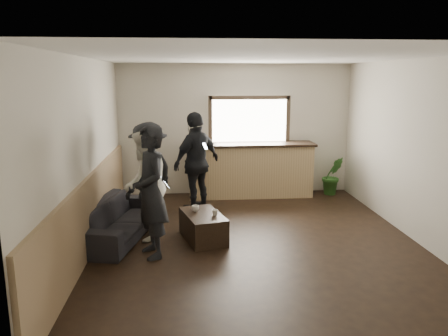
{
  "coord_description": "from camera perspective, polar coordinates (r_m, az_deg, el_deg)",
  "views": [
    {
      "loc": [
        -1.02,
        -6.37,
        2.52
      ],
      "look_at": [
        -0.46,
        0.4,
        1.1
      ],
      "focal_mm": 35.0,
      "sensor_mm": 36.0,
      "label": 1
    }
  ],
  "objects": [
    {
      "name": "ground",
      "position": [
        6.93,
        4.09,
        -9.55
      ],
      "size": [
        5.0,
        6.0,
        0.01
      ],
      "primitive_type": "cube",
      "color": "black"
    },
    {
      "name": "room_shell",
      "position": [
        6.46,
        -2.19,
        2.45
      ],
      "size": [
        5.01,
        6.01,
        2.8
      ],
      "color": "silver",
      "rests_on": "ground"
    },
    {
      "name": "bar_counter",
      "position": [
        9.35,
        3.46,
        0.2
      ],
      "size": [
        2.7,
        0.68,
        2.13
      ],
      "color": "#A38458",
      "rests_on": "ground"
    },
    {
      "name": "sofa",
      "position": [
        7.2,
        -13.64,
        -6.5
      ],
      "size": [
        1.24,
        2.18,
        0.6
      ],
      "primitive_type": "imported",
      "rotation": [
        0.0,
        0.0,
        1.35
      ],
      "color": "black",
      "rests_on": "ground"
    },
    {
      "name": "coffee_table",
      "position": [
        6.93,
        -2.76,
        -7.64
      ],
      "size": [
        0.77,
        1.06,
        0.43
      ],
      "primitive_type": "cube",
      "rotation": [
        0.0,
        0.0,
        0.27
      ],
      "color": "black",
      "rests_on": "ground"
    },
    {
      "name": "cup_a",
      "position": [
        6.96,
        -3.77,
        -5.29
      ],
      "size": [
        0.14,
        0.14,
        0.1
      ],
      "primitive_type": "imported",
      "rotation": [
        0.0,
        0.0,
        3.25
      ],
      "color": "silver",
      "rests_on": "coffee_table"
    },
    {
      "name": "cup_b",
      "position": [
        6.76,
        -1.21,
        -5.84
      ],
      "size": [
        0.12,
        0.12,
        0.09
      ],
      "primitive_type": "imported",
      "rotation": [
        0.0,
        0.0,
        0.42
      ],
      "color": "silver",
      "rests_on": "coffee_table"
    },
    {
      "name": "potted_plant",
      "position": [
        9.77,
        14.0,
        -0.98
      ],
      "size": [
        0.49,
        0.41,
        0.83
      ],
      "primitive_type": "imported",
      "rotation": [
        0.0,
        0.0,
        0.1
      ],
      "color": "#2D6623",
      "rests_on": "ground"
    },
    {
      "name": "person_a",
      "position": [
        6.19,
        -9.53,
        -3.12
      ],
      "size": [
        0.67,
        0.8,
        1.88
      ],
      "rotation": [
        0.0,
        0.0,
        -1.19
      ],
      "color": "black",
      "rests_on": "ground"
    },
    {
      "name": "person_b",
      "position": [
        6.91,
        -10.28,
        -2.22
      ],
      "size": [
        0.69,
        0.87,
        1.73
      ],
      "rotation": [
        0.0,
        0.0,
        -1.53
      ],
      "color": "silver",
      "rests_on": "ground"
    },
    {
      "name": "person_c",
      "position": [
        7.62,
        -9.75,
        -0.74
      ],
      "size": [
        1.16,
        1.32,
        1.77
      ],
      "rotation": [
        0.0,
        0.0,
        -2.11
      ],
      "color": "black",
      "rests_on": "ground"
    },
    {
      "name": "person_d",
      "position": [
        8.2,
        -3.58,
        0.74
      ],
      "size": [
        1.12,
        1.11,
        1.89
      ],
      "rotation": [
        0.0,
        0.0,
        -2.37
      ],
      "color": "black",
      "rests_on": "ground"
    }
  ]
}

